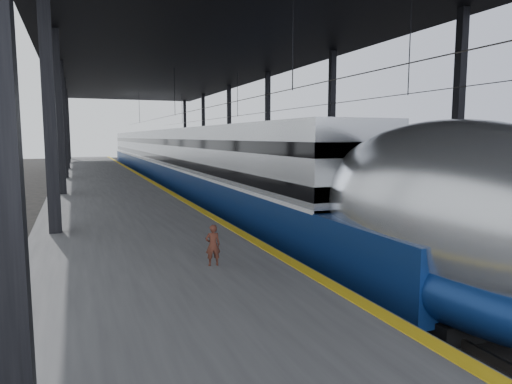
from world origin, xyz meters
TOP-DOWN VIEW (x-y plane):
  - ground at (0.00, 0.00)m, footprint 160.00×160.00m
  - platform at (-3.50, 20.00)m, footprint 6.00×80.00m
  - yellow_strip at (-0.70, 20.00)m, footprint 0.30×80.00m
  - rails at (4.50, 20.00)m, footprint 6.52×80.00m
  - canopy at (1.90, 20.00)m, footprint 18.00×75.00m
  - tgv_train at (2.00, 25.16)m, footprint 3.03×65.20m
  - second_train at (7.00, 37.25)m, footprint 2.82×56.05m
  - child at (-2.43, -0.11)m, footprint 0.35×0.25m

SIDE VIEW (x-z plane):
  - ground at x=0.00m, z-range 0.00..0.00m
  - rails at x=4.50m, z-range 0.00..0.16m
  - platform at x=-3.50m, z-range 0.00..1.00m
  - yellow_strip at x=-0.70m, z-range 1.00..1.01m
  - child at x=-2.43m, z-range 1.00..1.92m
  - second_train at x=7.00m, z-range 0.03..3.92m
  - tgv_train at x=2.00m, z-range -0.14..4.20m
  - canopy at x=1.90m, z-range 4.38..13.85m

